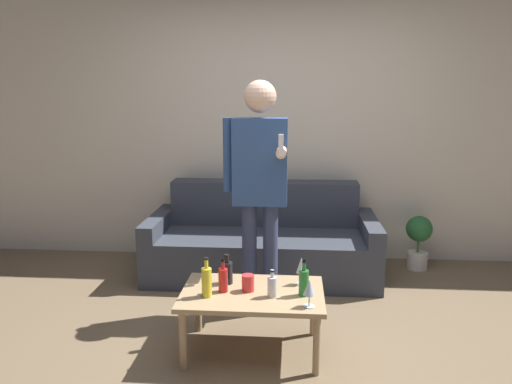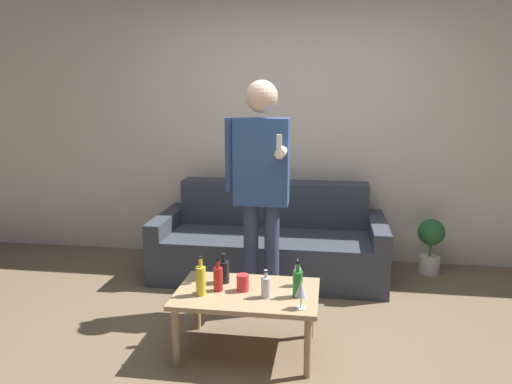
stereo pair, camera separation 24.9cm
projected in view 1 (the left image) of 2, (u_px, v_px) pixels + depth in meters
The scene contains 14 objects.
ground_plane at pixel (271, 357), 3.13m from camera, with size 16.00×16.00×0.00m, color #756047.
wall_back at pixel (281, 121), 4.79m from camera, with size 8.00×0.06×2.70m.
couch at pixel (263, 243), 4.52m from camera, with size 2.02×0.89×0.80m.
coffee_table at pixel (252, 298), 3.13m from camera, with size 0.89×0.59×0.41m.
bottle_orange at pixel (207, 281), 3.03m from camera, with size 0.06×0.06×0.25m.
bottle_green at pixel (272, 286), 3.03m from camera, with size 0.06×0.06×0.17m.
bottle_dark at pixel (223, 279), 3.11m from camera, with size 0.06×0.06×0.21m.
bottle_yellow at pixel (227, 272), 3.24m from camera, with size 0.08×0.08×0.20m.
bottle_red at pixel (304, 282), 3.05m from camera, with size 0.06×0.06×0.22m.
wine_glass_near at pixel (309, 288), 2.88m from camera, with size 0.07×0.07×0.17m.
wine_glass_far at pixel (301, 266), 3.21m from camera, with size 0.06×0.06×0.18m.
cup_on_table at pixel (248, 283), 3.12m from camera, with size 0.08×0.08×0.11m.
person_standing_front at pixel (259, 177), 3.58m from camera, with size 0.46×0.43×1.71m.
potted_plant at pixel (419, 238), 4.61m from camera, with size 0.24×0.24×0.51m.
Camera 1 is at (0.12, -2.85, 1.65)m, focal length 35.00 mm.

